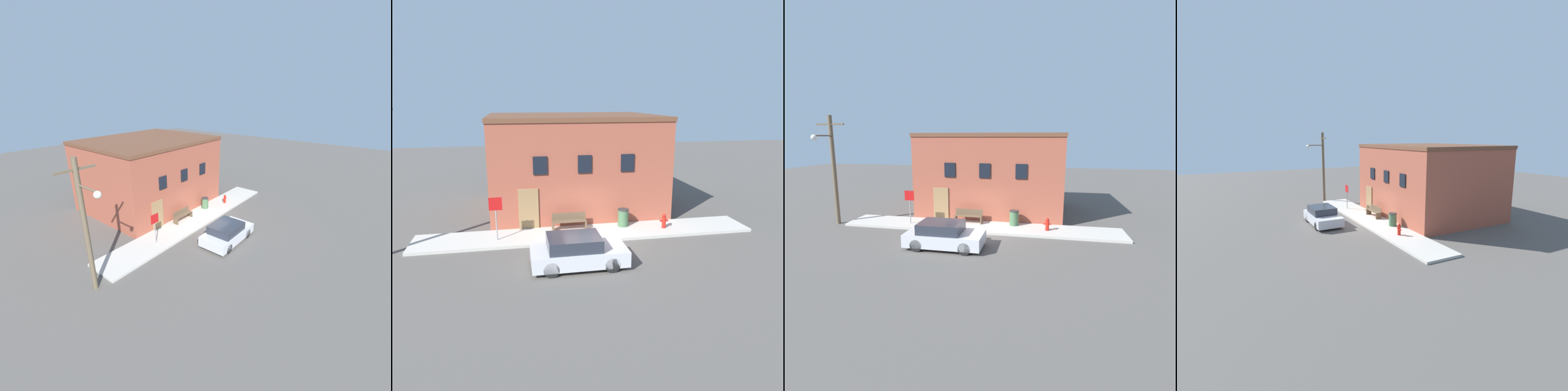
{
  "view_description": "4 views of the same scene",
  "coord_description": "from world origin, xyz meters",
  "views": [
    {
      "loc": [
        -14.0,
        -10.03,
        9.11
      ],
      "look_at": [
        0.03,
        1.16,
        2.0
      ],
      "focal_mm": 24.0,
      "sensor_mm": 36.0,
      "label": 1
    },
    {
      "loc": [
        -3.4,
        -16.33,
        6.51
      ],
      "look_at": [
        0.03,
        1.16,
        2.0
      ],
      "focal_mm": 35.0,
      "sensor_mm": 36.0,
      "label": 2
    },
    {
      "loc": [
        3.53,
        -16.08,
        5.37
      ],
      "look_at": [
        0.03,
        1.16,
        2.0
      ],
      "focal_mm": 28.0,
      "sensor_mm": 36.0,
      "label": 3
    },
    {
      "loc": [
        19.64,
        -8.88,
        6.24
      ],
      "look_at": [
        0.03,
        1.16,
        2.0
      ],
      "focal_mm": 28.0,
      "sensor_mm": 36.0,
      "label": 4
    }
  ],
  "objects": [
    {
      "name": "brick_building",
      "position": [
        0.09,
        6.23,
        2.82
      ],
      "size": [
        9.69,
        7.95,
        5.64
      ],
      "color": "#9E4C38",
      "rests_on": "ground"
    },
    {
      "name": "ground_plane",
      "position": [
        0.0,
        0.0,
        0.0
      ],
      "size": [
        80.0,
        80.0,
        0.0
      ],
      "primitive_type": "plane",
      "color": "#56514C"
    },
    {
      "name": "trash_bin",
      "position": [
        2.0,
        1.74,
        0.59
      ],
      "size": [
        0.57,
        0.57,
        0.91
      ],
      "color": "#426642",
      "rests_on": "sidewalk"
    },
    {
      "name": "utility_pole",
      "position": [
        -8.95,
        0.26,
        3.63
      ],
      "size": [
        1.8,
        1.72,
        6.66
      ],
      "color": "brown",
      "rests_on": "ground"
    },
    {
      "name": "sidewalk",
      "position": [
        0.0,
        1.16,
        0.07
      ],
      "size": [
        16.49,
        2.32,
        0.14
      ],
      "color": "#BCB7AD",
      "rests_on": "ground"
    },
    {
      "name": "bench",
      "position": [
        -0.82,
        1.74,
        0.57
      ],
      "size": [
        1.71,
        0.44,
        0.84
      ],
      "color": "brown",
      "rests_on": "sidewalk"
    },
    {
      "name": "parked_car",
      "position": [
        -1.08,
        -2.34,
        0.62
      ],
      "size": [
        3.81,
        1.84,
        1.28
      ],
      "color": "black",
      "rests_on": "ground"
    },
    {
      "name": "fire_hydrant",
      "position": [
        3.95,
        1.05,
        0.5
      ],
      "size": [
        0.44,
        0.21,
        0.73
      ],
      "color": "red",
      "rests_on": "sidewalk"
    },
    {
      "name": "stop_sign",
      "position": [
        -4.33,
        0.91,
        1.55
      ],
      "size": [
        0.6,
        0.06,
        2.04
      ],
      "color": "gray",
      "rests_on": "sidewalk"
    }
  ]
}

